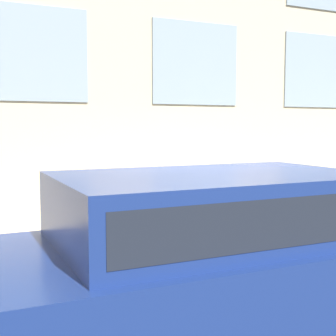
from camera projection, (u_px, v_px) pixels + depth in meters
ground_plane at (201, 290)px, 5.80m from camera, size 80.00×80.00×0.00m
sidewalk at (154, 255)px, 7.14m from camera, size 2.98×60.00×0.12m
fire_hydrant at (194, 234)px, 6.34m from camera, size 0.30×0.42×0.87m
person at (142, 206)px, 6.45m from camera, size 0.32×0.21×1.33m
parked_truck_navy_near at (207, 247)px, 4.21m from camera, size 1.95×4.46×1.61m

